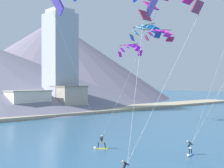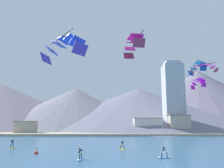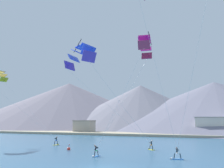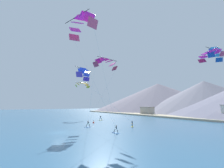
{
  "view_description": "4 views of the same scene",
  "coord_description": "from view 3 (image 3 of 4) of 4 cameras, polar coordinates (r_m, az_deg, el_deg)",
  "views": [
    {
      "loc": [
        -21.11,
        -9.8,
        7.79
      ],
      "look_at": [
        3.9,
        18.53,
        7.48
      ],
      "focal_mm": 50.0,
      "sensor_mm": 36.0,
      "label": 1
    },
    {
      "loc": [
        0.04,
        -20.09,
        4.9
      ],
      "look_at": [
        -0.02,
        18.85,
        11.34
      ],
      "focal_mm": 35.0,
      "sensor_mm": 36.0,
      "label": 2
    },
    {
      "loc": [
        10.26,
        -24.32,
        5.14
      ],
      "look_at": [
        -3.78,
        14.11,
        10.85
      ],
      "focal_mm": 40.0,
      "sensor_mm": 36.0,
      "label": 3
    },
    {
      "loc": [
        32.47,
        -8.21,
        5.56
      ],
      "look_at": [
        -0.83,
        13.41,
        11.18
      ],
      "focal_mm": 24.0,
      "sensor_mm": 36.0,
      "label": 4
    }
  ],
  "objects": [
    {
      "name": "shore_building_quay_east",
      "position": [
        90.09,
        -6.37,
        -9.7
      ],
      "size": [
        6.9,
        5.01,
        4.59
      ],
      "color": "#A89E8E",
      "rests_on": "ground"
    },
    {
      "name": "kitesurfer_near_lead",
      "position": [
        35.48,
        -3.87,
        -15.55
      ],
      "size": [
        0.7,
        1.78,
        1.62
      ],
      "color": "#337FDB",
      "rests_on": "ground"
    },
    {
      "name": "mountain_peak_west_ridge",
      "position": [
        133.44,
        22.5,
        -4.55
      ],
      "size": [
        123.55,
        123.55,
        23.32
      ],
      "color": "slate",
      "rests_on": "ground"
    },
    {
      "name": "kitesurfer_near_trail",
      "position": [
        43.57,
        8.81,
        -14.04
      ],
      "size": [
        1.48,
        1.55,
        1.65
      ],
      "color": "yellow",
      "rests_on": "ground"
    },
    {
      "name": "mountain_peak_far_spur",
      "position": [
        159.16,
        -9.84,
        -4.75
      ],
      "size": [
        128.62,
        128.62,
        27.42
      ],
      "color": "slate",
      "rests_on": "ground"
    },
    {
      "name": "shoreline_strip",
      "position": [
        78.13,
        12.74,
        -11.27
      ],
      "size": [
        180.0,
        10.0,
        0.7
      ],
      "primitive_type": "cube",
      "color": "tan",
      "rests_on": "ground"
    },
    {
      "name": "shore_building_promenade_mid",
      "position": [
        82.33,
        21.84,
        -8.96
      ],
      "size": [
        9.8,
        5.78,
        5.73
      ],
      "color": "silver",
      "rests_on": "ground"
    },
    {
      "name": "parafoil_kite_near_lead",
      "position": [
        35.73,
        7.58,
        8.86
      ],
      "size": [
        8.01,
        6.55,
        15.1
      ],
      "color": "#902D4C"
    },
    {
      "name": "parafoil_kite_near_trail",
      "position": [
        37.25,
        -7.16,
        6.67
      ],
      "size": [
        11.6,
        13.45,
        14.53
      ],
      "color": "#4A34AF"
    },
    {
      "name": "mountain_peak_central_summit",
      "position": [
        133.45,
        6.58,
        -5.18
      ],
      "size": [
        93.19,
        93.19,
        22.9
      ],
      "color": "gray",
      "rests_on": "ground"
    },
    {
      "name": "kitesurfer_far_left",
      "position": [
        34.15,
        14.3,
        -15.63
      ],
      "size": [
        1.77,
        0.97,
        1.6
      ],
      "color": "#337FDB",
      "rests_on": "ground"
    },
    {
      "name": "race_marker_buoy",
      "position": [
        43.4,
        -9.86,
        -14.42
      ],
      "size": [
        0.56,
        0.56,
        1.02
      ],
      "color": "red",
      "rests_on": "ground"
    },
    {
      "name": "kitesurfer_mid_center",
      "position": [
        51.8,
        -12.51,
        -12.89
      ],
      "size": [
        0.61,
        1.78,
        1.74
      ],
      "color": "yellow",
      "rests_on": "ground"
    }
  ]
}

